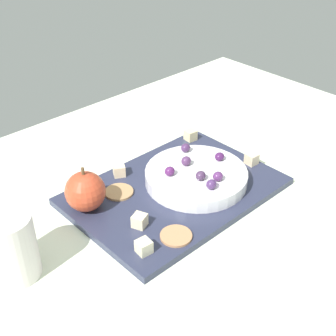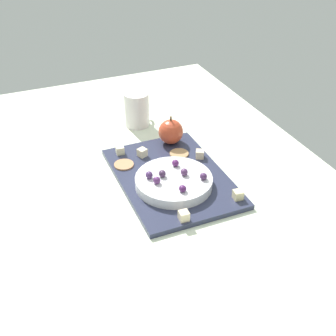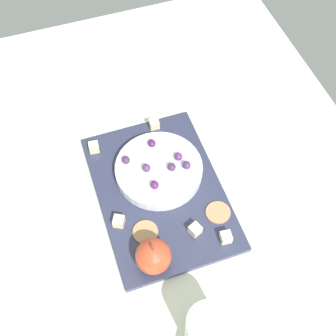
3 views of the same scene
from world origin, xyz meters
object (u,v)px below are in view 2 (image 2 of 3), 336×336
object	(u,v)px
cheese_cube_0	(199,153)
grape_1	(175,163)
apple_whole	(171,132)
cracker_1	(124,165)
serving_dish	(174,181)
grape_6	(183,189)
cheese_cube_4	(120,150)
grape_2	(162,174)
cracker_0	(179,154)
grape_0	(157,180)
platter	(172,177)
grape_3	(184,172)
grape_5	(203,176)
grape_4	(149,175)
cheese_cube_2	(238,195)
cheese_cube_3	(184,216)
cup	(137,109)
cheese_cube_1	(143,152)

from	to	relation	value
cheese_cube_0	grape_1	bearing A→B (deg)	-61.60
apple_whole	cracker_1	size ratio (longest dim) A/B	1.35
serving_dish	apple_whole	xyz separation A→B (cm)	(-18.23, 7.04, 2.13)
cheese_cube_0	grape_6	world-z (taller)	grape_6
cheese_cube_4	grape_2	size ratio (longest dim) A/B	1.12
cracker_0	grape_2	xyz separation A→B (cm)	(10.55, -9.12, 2.91)
grape_0	grape_2	distance (cm)	2.78
platter	grape_3	size ratio (longest dim) A/B	19.29
cheese_cube_4	grape_5	bearing A→B (deg)	31.38
grape_4	cheese_cube_2	bearing A→B (deg)	54.07
cheese_cube_3	grape_4	distance (cm)	14.20
cheese_cube_4	grape_6	xyz separation A→B (cm)	(23.81, 6.84, 2.02)
cheese_cube_0	cup	size ratio (longest dim) A/B	0.20
cup	cheese_cube_4	bearing A→B (deg)	-33.71
cheese_cube_3	grape_3	xyz separation A→B (cm)	(-11.81, 5.44, 2.13)
platter	cheese_cube_0	distance (cm)	11.04
platter	grape_3	world-z (taller)	grape_3
grape_6	serving_dish	bearing A→B (deg)	176.63
grape_2	cheese_cube_3	bearing A→B (deg)	-1.79
cheese_cube_3	grape_2	bearing A→B (deg)	178.21
serving_dish	cheese_cube_0	size ratio (longest dim) A/B	8.80
grape_2	grape_5	size ratio (longest dim) A/B	1.00
cheese_cube_3	cheese_cube_4	world-z (taller)	same
grape_2	grape_3	world-z (taller)	same
cheese_cube_0	grape_5	world-z (taller)	grape_5
cracker_0	grape_4	world-z (taller)	grape_4
grape_2	grape_6	xyz separation A→B (cm)	(6.96, 2.11, -0.08)
grape_1	cup	xyz separation A→B (cm)	(-29.10, 0.66, 0.65)
cheese_cube_1	cracker_1	size ratio (longest dim) A/B	0.42
cheese_cube_3	grape_1	world-z (taller)	grape_1
cheese_cube_4	serving_dish	bearing A→B (deg)	21.48
grape_6	grape_4	bearing A→B (deg)	-146.85
cheese_cube_1	grape_5	xyz separation A→B (cm)	(18.14, 8.09, 2.09)
cheese_cube_2	apple_whole	bearing A→B (deg)	-171.59
cheese_cube_1	cracker_1	world-z (taller)	cheese_cube_1
cheese_cube_3	grape_6	xyz separation A→B (cm)	(-6.27, 2.52, 2.02)
platter	grape_5	size ratio (longest dim) A/B	19.29
platter	cheese_cube_4	world-z (taller)	cheese_cube_4
cheese_cube_3	cheese_cube_1	bearing A→B (deg)	178.54
platter	cheese_cube_1	bearing A→B (deg)	-163.02
apple_whole	grape_1	world-z (taller)	apple_whole
grape_4	grape_5	size ratio (longest dim) A/B	1.00
cheese_cube_1	grape_4	xyz separation A→B (cm)	(12.92, -3.10, 2.13)
serving_dish	grape_0	distance (cm)	4.87
grape_2	grape_6	bearing A→B (deg)	16.88
cracker_0	cheese_cube_4	bearing A→B (deg)	-114.49
grape_6	cup	size ratio (longest dim) A/B	0.18
apple_whole	grape_1	distance (cm)	14.79
serving_dish	grape_5	bearing A→B (deg)	61.24
apple_whole	grape_6	bearing A→B (deg)	-17.18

